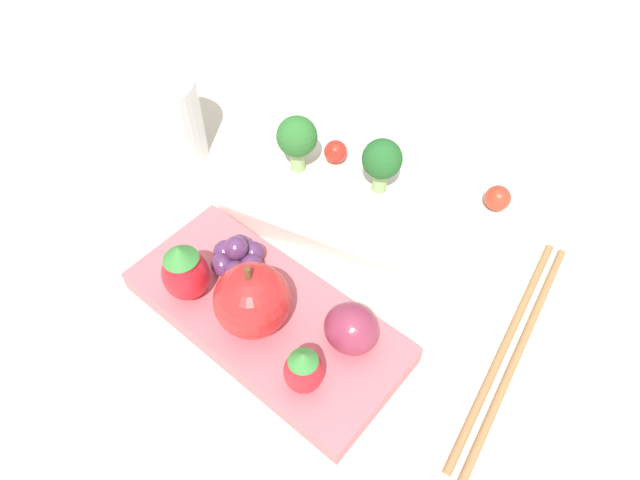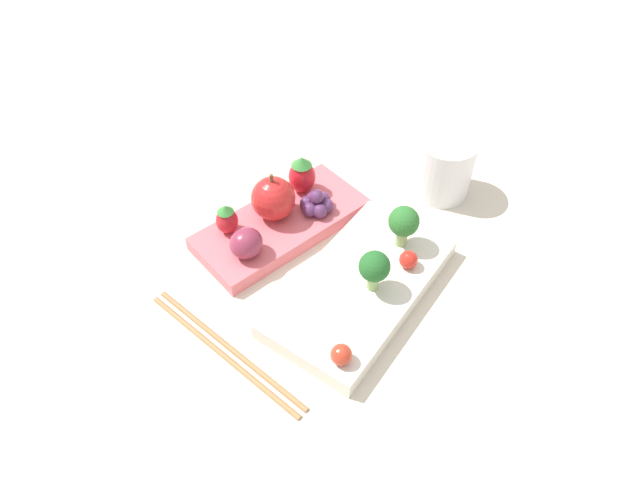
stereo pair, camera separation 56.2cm
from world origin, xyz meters
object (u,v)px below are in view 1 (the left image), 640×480
cherry_tomato_1 (498,198)px  strawberry_0 (185,272)px  chopsticks_pair (513,346)px  broccoli_floret_0 (382,161)px  grape_cluster (237,257)px  bento_box_savoury (371,209)px  bento_box_fruit (261,314)px  plum (352,329)px  cherry_tomato_0 (336,152)px  apple (255,302)px  drinking_cup (162,120)px  strawberry_1 (304,370)px  broccoli_floret_1 (297,138)px

cherry_tomato_1 → strawberry_0: (-0.16, -0.19, 0.01)m
chopsticks_pair → strawberry_0: bearing=-157.0°
broccoli_floret_0 → strawberry_0: size_ratio=0.98×
broccoli_floret_0 → grape_cluster: broccoli_floret_0 is taller
grape_cluster → bento_box_savoury: bearing=64.0°
bento_box_fruit → plum: size_ratio=5.76×
broccoli_floret_0 → plum: 0.15m
bento_box_savoury → broccoli_floret_0: size_ratio=4.72×
grape_cluster → cherry_tomato_0: bearing=88.4°
apple → drinking_cup: 0.22m
bento_box_savoury → strawberry_1: (0.04, -0.16, 0.03)m
bento_box_fruit → chopsticks_pair: 0.18m
strawberry_0 → drinking_cup: 0.18m
apple → drinking_cup: (-0.19, 0.12, -0.01)m
strawberry_0 → plum: size_ratio=1.34×
bento_box_savoury → chopsticks_pair: bearing=-21.0°
strawberry_1 → broccoli_floret_1: bearing=124.5°
bento_box_fruit → grape_cluster: grape_cluster is taller
cherry_tomato_0 → chopsticks_pair: (0.20, -0.08, -0.03)m
cherry_tomato_1 → strawberry_0: strawberry_0 is taller
strawberry_0 → strawberry_1: 0.11m
bento_box_fruit → cherry_tomato_1: 0.21m
bento_box_fruit → broccoli_floret_1: size_ratio=4.20×
bento_box_savoury → broccoli_floret_1: 0.08m
cherry_tomato_0 → drinking_cup: 0.16m
bento_box_fruit → strawberry_0: size_ratio=4.29×
broccoli_floret_1 → cherry_tomato_1: bearing=16.0°
apple → plum: 0.07m
broccoli_floret_1 → cherry_tomato_0: bearing=48.4°
plum → chopsticks_pair: (0.10, 0.07, -0.03)m
bento_box_savoury → drinking_cup: 0.20m
broccoli_floret_0 → broccoli_floret_1: 0.07m
grape_cluster → drinking_cup: size_ratio=0.54×
cherry_tomato_0 → cherry_tomato_1: 0.14m
bento_box_fruit → broccoli_floret_1: (-0.05, 0.13, 0.05)m
broccoli_floret_0 → cherry_tomato_0: size_ratio=2.47×
apple → plum: bearing=18.7°
broccoli_floret_0 → strawberry_1: size_ratio=1.27×
broccoli_floret_1 → chopsticks_pair: broccoli_floret_1 is taller
bento_box_fruit → broccoli_floret_1: bearing=112.4°
bento_box_savoury → broccoli_floret_0: broccoli_floret_0 is taller
cherry_tomato_0 → bento_box_fruit: bearing=-78.5°
strawberry_1 → chopsticks_pair: bearing=45.5°
broccoli_floret_0 → strawberry_1: 0.18m
apple → strawberry_0: apple is taller
plum → chopsticks_pair: bearing=34.4°
bento_box_fruit → apple: 0.04m
cherry_tomato_1 → grape_cluster: 0.21m
drinking_cup → bento_box_savoury: bearing=7.8°
chopsticks_pair → bento_box_savoury: bearing=159.0°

